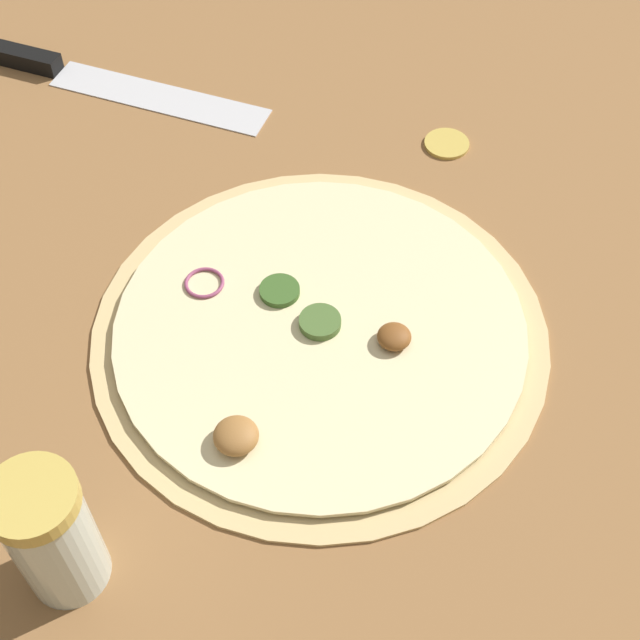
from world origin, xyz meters
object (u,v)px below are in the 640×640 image
object	(u,v)px
pizza	(319,330)
knife	(73,72)
loose_cap	(447,142)
spice_jar	(52,535)

from	to	relation	value
pizza	knife	xyz separation A→B (m)	(-0.06, -0.41, 0.00)
loose_cap	knife	bearing A→B (deg)	-60.67
pizza	knife	world-z (taller)	pizza
knife	loose_cap	size ratio (longest dim) A/B	7.24
loose_cap	spice_jar	bearing A→B (deg)	11.04
spice_jar	pizza	bearing A→B (deg)	-174.68
pizza	spice_jar	bearing A→B (deg)	5.32
pizza	knife	distance (m)	0.41
pizza	loose_cap	bearing A→B (deg)	-163.26
knife	loose_cap	distance (m)	0.39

